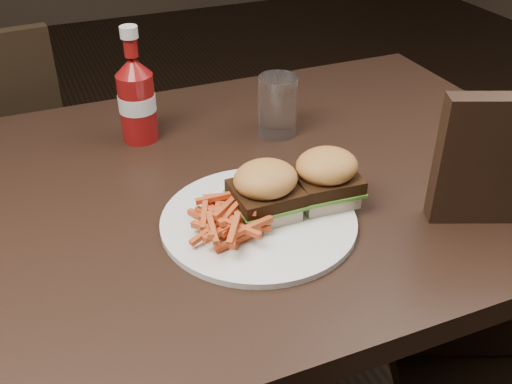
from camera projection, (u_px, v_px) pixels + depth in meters
name	position (u px, v px, depth m)	size (l,w,h in m)	color
dining_table	(230.00, 191.00, 1.00)	(1.20, 0.80, 0.04)	black
plate	(259.00, 221.00, 0.89)	(0.29, 0.29, 0.01)	white
sandwich_half_a	(265.00, 207.00, 0.89)	(0.08, 0.08, 0.02)	#F7DDBE
sandwich_half_b	(325.00, 194.00, 0.92)	(0.08, 0.08, 0.02)	beige
fries_pile	(225.00, 215.00, 0.85)	(0.11, 0.11, 0.04)	#C0452D
ketchup_bottle	(138.00, 109.00, 1.08)	(0.07, 0.07, 0.13)	maroon
tumbler	(278.00, 106.00, 1.10)	(0.07, 0.07, 0.11)	white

